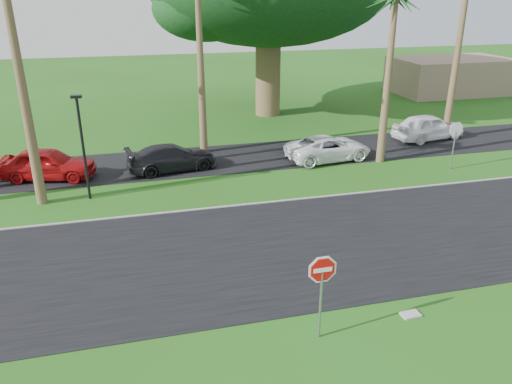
{
  "coord_description": "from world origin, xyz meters",
  "views": [
    {
      "loc": [
        -3.85,
        -13.24,
        8.76
      ],
      "look_at": [
        0.32,
        3.16,
        1.8
      ],
      "focal_mm": 35.0,
      "sensor_mm": 36.0,
      "label": 1
    }
  ],
  "objects_px": {
    "car_minivan": "(328,148)",
    "car_pickup": "(428,127)",
    "stop_sign_near": "(322,280)",
    "car_dark": "(172,158)",
    "car_red": "(48,164)",
    "stop_sign_far": "(455,136)"
  },
  "relations": [
    {
      "from": "stop_sign_near",
      "to": "stop_sign_far",
      "type": "relative_size",
      "value": 1.0
    },
    {
      "from": "car_red",
      "to": "car_minivan",
      "type": "height_order",
      "value": "car_red"
    },
    {
      "from": "car_dark",
      "to": "car_pickup",
      "type": "distance_m",
      "value": 15.95
    },
    {
      "from": "car_dark",
      "to": "car_pickup",
      "type": "relative_size",
      "value": 0.99
    },
    {
      "from": "stop_sign_near",
      "to": "car_pickup",
      "type": "relative_size",
      "value": 0.57
    },
    {
      "from": "stop_sign_near",
      "to": "car_pickup",
      "type": "xyz_separation_m",
      "value": [
        13.31,
        16.12,
        -0.98
      ]
    },
    {
      "from": "stop_sign_near",
      "to": "car_minivan",
      "type": "relative_size",
      "value": 0.56
    },
    {
      "from": "car_pickup",
      "to": "car_red",
      "type": "bearing_deg",
      "value": 83.52
    },
    {
      "from": "car_red",
      "to": "car_dark",
      "type": "relative_size",
      "value": 0.99
    },
    {
      "from": "car_red",
      "to": "car_dark",
      "type": "distance_m",
      "value": 6.01
    },
    {
      "from": "car_minivan",
      "to": "car_pickup",
      "type": "relative_size",
      "value": 1.02
    },
    {
      "from": "stop_sign_near",
      "to": "car_red",
      "type": "relative_size",
      "value": 0.58
    },
    {
      "from": "car_red",
      "to": "car_dark",
      "type": "height_order",
      "value": "car_red"
    },
    {
      "from": "stop_sign_near",
      "to": "car_dark",
      "type": "height_order",
      "value": "stop_sign_near"
    },
    {
      "from": "stop_sign_near",
      "to": "car_dark",
      "type": "bearing_deg",
      "value": 100.06
    },
    {
      "from": "stop_sign_far",
      "to": "car_minivan",
      "type": "bearing_deg",
      "value": -27.65
    },
    {
      "from": "car_red",
      "to": "car_pickup",
      "type": "distance_m",
      "value": 21.91
    },
    {
      "from": "car_minivan",
      "to": "car_pickup",
      "type": "height_order",
      "value": "car_pickup"
    },
    {
      "from": "car_dark",
      "to": "car_minivan",
      "type": "height_order",
      "value": "car_dark"
    },
    {
      "from": "stop_sign_far",
      "to": "car_red",
      "type": "relative_size",
      "value": 0.58
    },
    {
      "from": "car_dark",
      "to": "car_pickup",
      "type": "bearing_deg",
      "value": -93.68
    },
    {
      "from": "stop_sign_near",
      "to": "car_pickup",
      "type": "distance_m",
      "value": 20.93
    }
  ]
}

